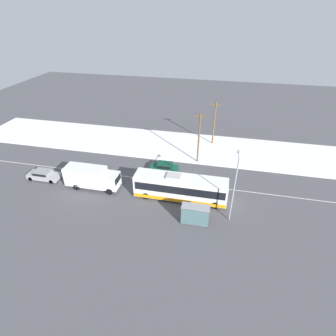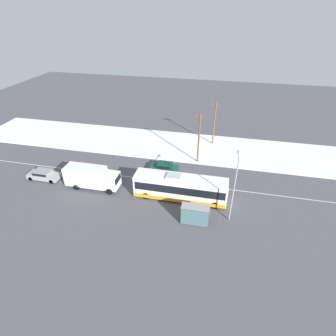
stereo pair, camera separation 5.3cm
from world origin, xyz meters
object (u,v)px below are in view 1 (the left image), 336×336
utility_pole_roadside (199,138)px  utility_pole_snowlot (214,123)px  streetlamp (235,182)px  city_bus (180,188)px  sedan_car (164,167)px  parked_car_near_truck (44,175)px  box_truck (91,177)px  bus_shelter (195,213)px  pedestrian_at_stop (191,210)px

utility_pole_roadside → utility_pole_snowlot: (1.89, 6.99, -0.24)m
streetlamp → utility_pole_roadside: 13.12m
city_bus → utility_pole_snowlot: (2.98, 16.62, 2.37)m
city_bus → utility_pole_roadside: (1.09, 9.63, 2.62)m
sedan_car → parked_car_near_truck: size_ratio=0.92×
city_bus → utility_pole_snowlot: bearing=79.8°
box_truck → parked_car_near_truck: (-7.72, 0.31, -0.93)m
box_truck → bus_shelter: (14.66, -4.20, -0.01)m
parked_car_near_truck → streetlamp: (26.26, -2.47, 4.37)m
sedan_car → pedestrian_at_stop: bearing=120.0°
utility_pole_snowlot → pedestrian_at_stop: bearing=-93.4°
pedestrian_at_stop → utility_pole_roadside: utility_pole_roadside is taller
box_truck → utility_pole_roadside: bearing=36.5°
pedestrian_at_stop → utility_pole_roadside: bearing=93.2°
city_bus → box_truck: 12.21m
sedan_car → streetlamp: 13.43m
box_truck → streetlamp: 18.98m
sedan_car → utility_pole_snowlot: (6.41, 10.86, 3.26)m
box_truck → streetlamp: streetlamp is taller
sedan_car → utility_pole_roadside: utility_pole_roadside is taller
streetlamp → bus_shelter: bearing=-152.2°
bus_shelter → parked_car_near_truck: bearing=168.6°
city_bus → sedan_car: city_bus is taller
utility_pole_roadside → utility_pole_snowlot: bearing=74.9°
city_bus → utility_pole_roadside: size_ratio=1.44×
city_bus → sedan_car: size_ratio=2.81×
city_bus → bus_shelter: bearing=-61.0°
box_truck → city_bus: bearing=1.0°
box_truck → streetlamp: (18.54, -2.15, 3.44)m
box_truck → pedestrian_at_stop: 14.38m
sedan_car → city_bus: bearing=120.8°
streetlamp → parked_car_near_truck: bearing=174.6°
sedan_car → box_truck: bearing=34.2°
bus_shelter → utility_pole_roadside: bearing=95.5°
sedan_car → bus_shelter: 11.78m
parked_car_near_truck → utility_pole_roadside: utility_pole_roadside is taller
sedan_car → parked_car_near_truck: (-16.50, -5.66, -0.02)m
pedestrian_at_stop → bus_shelter: (0.63, -1.11, 0.68)m
box_truck → streetlamp: bearing=-6.6°
city_bus → streetlamp: (6.33, -2.36, 3.47)m
bus_shelter → utility_pole_snowlot: bearing=88.5°
streetlamp → sedan_car: bearing=140.2°
parked_car_near_truck → streetlamp: 26.74m
city_bus → streetlamp: size_ratio=1.42×
bus_shelter → streetlamp: streetlamp is taller
parked_car_near_truck → pedestrian_at_stop: size_ratio=2.81×
city_bus → bus_shelter: city_bus is taller
parked_car_near_truck → utility_pole_roadside: bearing=24.4°
pedestrian_at_stop → bus_shelter: 1.44m
utility_pole_snowlot → box_truck: bearing=-132.1°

